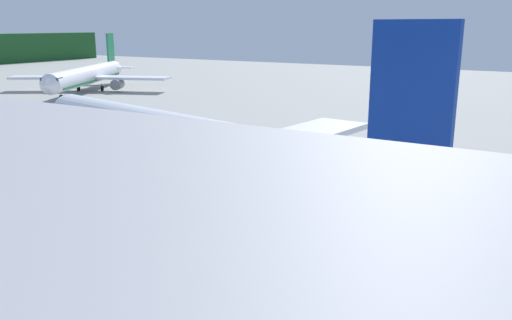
% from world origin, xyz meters
% --- Properties ---
extents(ground, '(240.00, 320.00, 0.20)m').
position_xyz_m(ground, '(0.00, 48.00, -0.10)').
color(ground, '#999993').
extents(airliner_foreground, '(34.40, 41.32, 11.90)m').
position_xyz_m(airliner_foreground, '(-0.82, 23.98, 3.39)').
color(airliner_foreground, silver).
rests_on(airliner_foreground, ground).
extents(airliner_mid_apron, '(32.34, 27.34, 10.01)m').
position_xyz_m(airliner_mid_apron, '(36.47, 76.62, 2.85)').
color(airliner_mid_apron, white).
rests_on(airliner_mid_apron, ground).
extents(service_truck_fuel, '(2.63, 6.08, 2.40)m').
position_xyz_m(service_truck_fuel, '(1.09, 10.17, 1.40)').
color(service_truck_fuel, yellow).
rests_on(service_truck_fuel, ground).
extents(service_truck_baggage, '(5.62, 2.57, 2.53)m').
position_xyz_m(service_truck_baggage, '(-7.47, 13.95, 1.45)').
color(service_truck_baggage, '#338C3F').
rests_on(service_truck_baggage, ground).
extents(cargo_container_mid, '(2.02, 2.02, 1.99)m').
position_xyz_m(cargo_container_mid, '(5.72, 18.54, 0.94)').
color(cargo_container_mid, '#333338').
rests_on(cargo_container_mid, ground).
extents(crew_marshaller, '(0.48, 0.48, 1.75)m').
position_xyz_m(crew_marshaller, '(-3.83, 6.19, 1.03)').
color(crew_marshaller, '#191E33').
rests_on(crew_marshaller, ground).
extents(apron_guide_line, '(0.30, 60.00, 0.01)m').
position_xyz_m(apron_guide_line, '(1.48, 19.53, 0.01)').
color(apron_guide_line, yellow).
rests_on(apron_guide_line, ground).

